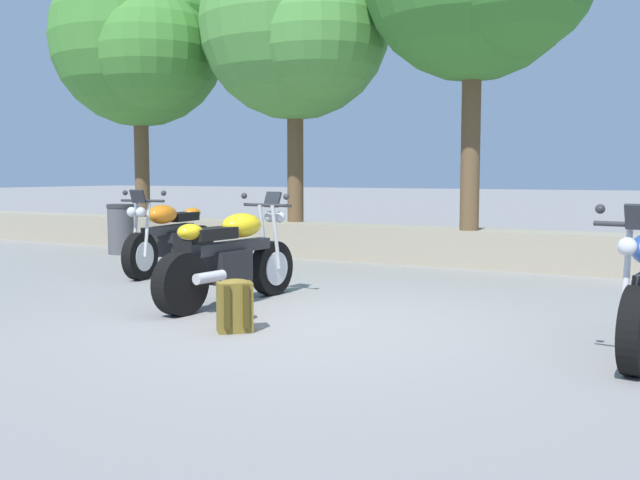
{
  "coord_description": "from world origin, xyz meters",
  "views": [
    {
      "loc": [
        3.17,
        -5.82,
        1.38
      ],
      "look_at": [
        -0.61,
        1.2,
        0.65
      ],
      "focal_mm": 40.69,
      "sensor_mm": 36.0,
      "label": 1
    }
  ],
  "objects": [
    {
      "name": "rider_helmet",
      "position": [
        -0.74,
        -0.23,
        0.14
      ],
      "size": [
        0.28,
        0.28,
        0.28
      ],
      "color": "#B21919",
      "rests_on": "ground"
    },
    {
      "name": "trash_bin",
      "position": [
        -5.76,
        3.51,
        0.43
      ],
      "size": [
        0.46,
        0.46,
        0.86
      ],
      "color": "#4C4C51",
      "rests_on": "ground"
    },
    {
      "name": "stone_wall",
      "position": [
        0.0,
        4.8,
        0.28
      ],
      "size": [
        36.0,
        0.8,
        0.55
      ],
      "primitive_type": "cube",
      "color": "gray",
      "rests_on": "ground"
    },
    {
      "name": "rider_backpack",
      "position": [
        -0.44,
        -0.68,
        0.24
      ],
      "size": [
        0.35,
        0.35,
        0.47
      ],
      "color": "brown",
      "rests_on": "ground"
    },
    {
      "name": "motorcycle_orange_near_left",
      "position": [
        -3.42,
        2.01,
        0.49
      ],
      "size": [
        0.7,
        2.06,
        1.18
      ],
      "color": "black",
      "rests_on": "ground"
    },
    {
      "name": "leafy_tree_far_left",
      "position": [
        -6.37,
        4.82,
        3.86
      ],
      "size": [
        3.49,
        3.32,
        5.05
      ],
      "color": "brown",
      "rests_on": "stone_wall"
    },
    {
      "name": "motorcycle_yellow_centre",
      "position": [
        -1.26,
        0.43,
        0.49
      ],
      "size": [
        0.67,
        2.07,
        1.18
      ],
      "color": "black",
      "rests_on": "ground"
    },
    {
      "name": "leafy_tree_mid_left",
      "position": [
        -3.03,
        4.97,
        3.86
      ],
      "size": [
        3.44,
        3.27,
        5.02
      ],
      "color": "brown",
      "rests_on": "stone_wall"
    },
    {
      "name": "ground_plane",
      "position": [
        0.0,
        0.0,
        0.0
      ],
      "size": [
        120.0,
        120.0,
        0.0
      ],
      "primitive_type": "plane",
      "color": "gray"
    }
  ]
}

